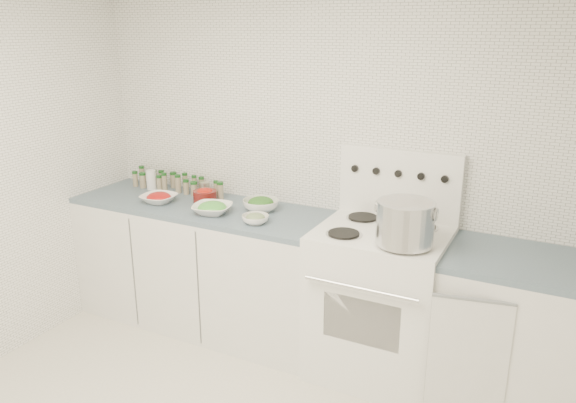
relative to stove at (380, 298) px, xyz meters
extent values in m
cube|color=white|center=(-0.48, 0.32, 0.75)|extent=(3.50, 0.02, 2.50)
cube|color=white|center=(-1.30, 0.00, -0.06)|extent=(1.85, 0.62, 0.86)
cube|color=#425463|center=(-1.30, 0.00, 0.39)|extent=(1.85, 0.62, 0.03)
cube|color=white|center=(0.00, -0.01, -0.04)|extent=(0.76, 0.65, 0.92)
cube|color=black|center=(0.00, -0.33, 0.00)|extent=(0.45, 0.01, 0.28)
cylinder|color=silver|center=(0.00, -0.37, 0.22)|extent=(0.65, 0.02, 0.02)
cube|color=white|center=(0.00, -0.01, 0.43)|extent=(0.76, 0.65, 0.01)
cube|color=white|center=(0.00, 0.28, 0.65)|extent=(0.76, 0.06, 0.43)
cylinder|color=silver|center=(-0.18, -0.17, 0.44)|extent=(0.21, 0.21, 0.01)
cylinder|color=black|center=(-0.18, -0.17, 0.45)|extent=(0.18, 0.18, 0.01)
cylinder|color=silver|center=(0.18, -0.17, 0.44)|extent=(0.21, 0.21, 0.01)
cylinder|color=black|center=(0.18, -0.17, 0.45)|extent=(0.18, 0.18, 0.01)
cylinder|color=silver|center=(-0.18, 0.15, 0.44)|extent=(0.21, 0.21, 0.01)
cylinder|color=black|center=(-0.18, 0.15, 0.45)|extent=(0.18, 0.18, 0.01)
cylinder|color=silver|center=(0.18, 0.15, 0.44)|extent=(0.21, 0.21, 0.01)
cylinder|color=black|center=(0.18, 0.15, 0.45)|extent=(0.18, 0.18, 0.01)
cylinder|color=black|center=(-0.28, 0.25, 0.72)|extent=(0.04, 0.02, 0.04)
cylinder|color=black|center=(-0.14, 0.25, 0.72)|extent=(0.04, 0.02, 0.04)
cylinder|color=black|center=(0.00, 0.25, 0.72)|extent=(0.04, 0.02, 0.04)
cylinder|color=black|center=(0.14, 0.25, 0.72)|extent=(0.04, 0.02, 0.04)
cylinder|color=black|center=(0.28, 0.25, 0.72)|extent=(0.04, 0.02, 0.04)
cube|color=white|center=(0.82, 0.00, -0.06)|extent=(0.89, 0.62, 0.86)
cube|color=#425463|center=(0.82, 0.00, 0.39)|extent=(0.89, 0.62, 0.03)
cube|color=white|center=(0.59, -0.34, -0.07)|extent=(0.40, 0.09, 0.70)
cylinder|color=silver|center=(0.17, -0.18, 0.57)|extent=(0.31, 0.31, 0.24)
cylinder|color=orange|center=(0.17, -0.18, 0.67)|extent=(0.28, 0.28, 0.03)
torus|color=silver|center=(0.01, -0.18, 0.64)|extent=(0.01, 0.08, 0.08)
torus|color=silver|center=(0.33, -0.18, 0.64)|extent=(0.01, 0.08, 0.08)
imported|color=white|center=(-1.59, -0.09, 0.43)|extent=(0.24, 0.24, 0.06)
ellipsoid|color=#A60E12|center=(-1.59, -0.09, 0.44)|extent=(0.17, 0.17, 0.08)
imported|color=white|center=(-1.12, -0.12, 0.43)|extent=(0.31, 0.31, 0.06)
ellipsoid|color=green|center=(-1.12, -0.12, 0.45)|extent=(0.18, 0.18, 0.08)
imported|color=white|center=(-0.87, 0.08, 0.44)|extent=(0.29, 0.29, 0.07)
ellipsoid|color=#255117|center=(-0.87, 0.08, 0.46)|extent=(0.17, 0.17, 0.08)
imported|color=white|center=(-0.78, -0.15, 0.43)|extent=(0.19, 0.19, 0.05)
ellipsoid|color=#264C1E|center=(-0.78, -0.15, 0.44)|extent=(0.12, 0.12, 0.05)
cylinder|color=#5B120F|center=(-1.31, 0.07, 0.44)|extent=(0.16, 0.16, 0.08)
ellipsoid|color=#B5230C|center=(-1.31, 0.07, 0.48)|extent=(0.12, 0.12, 0.06)
cylinder|color=white|center=(-1.86, 0.16, 0.48)|extent=(0.09, 0.09, 0.14)
cylinder|color=#AFA894|center=(-1.41, 0.21, 0.45)|extent=(0.08, 0.08, 0.10)
cylinder|color=gray|center=(-2.05, 0.26, 0.46)|extent=(0.04, 0.04, 0.12)
cylinder|color=#144717|center=(-2.05, 0.26, 0.53)|extent=(0.04, 0.04, 0.02)
cylinder|color=gray|center=(-1.91, 0.25, 0.46)|extent=(0.04, 0.04, 0.10)
cylinder|color=#144717|center=(-1.91, 0.25, 0.52)|extent=(0.04, 0.04, 0.02)
cylinder|color=gray|center=(-1.84, 0.25, 0.46)|extent=(0.04, 0.04, 0.11)
cylinder|color=#144717|center=(-1.84, 0.25, 0.52)|extent=(0.04, 0.04, 0.02)
cylinder|color=gray|center=(-1.74, 0.26, 0.45)|extent=(0.05, 0.05, 0.10)
cylinder|color=#144717|center=(-1.74, 0.26, 0.52)|extent=(0.05, 0.05, 0.02)
cylinder|color=gray|center=(-1.62, 0.25, 0.46)|extent=(0.04, 0.04, 0.12)
cylinder|color=#144717|center=(-1.62, 0.25, 0.53)|extent=(0.04, 0.04, 0.02)
cylinder|color=gray|center=(-1.53, 0.24, 0.46)|extent=(0.04, 0.04, 0.11)
cylinder|color=#144717|center=(-1.53, 0.24, 0.52)|extent=(0.04, 0.04, 0.02)
cylinder|color=gray|center=(-1.47, 0.25, 0.45)|extent=(0.04, 0.04, 0.10)
cylinder|color=#144717|center=(-1.47, 0.25, 0.51)|extent=(0.04, 0.04, 0.02)
cylinder|color=gray|center=(-1.34, 0.24, 0.45)|extent=(0.04, 0.04, 0.09)
cylinder|color=#144717|center=(-1.34, 0.24, 0.50)|extent=(0.04, 0.04, 0.02)
cylinder|color=gray|center=(-2.02, 0.16, 0.45)|extent=(0.04, 0.04, 0.10)
cylinder|color=#144717|center=(-2.02, 0.16, 0.51)|extent=(0.04, 0.04, 0.02)
cylinder|color=gray|center=(-1.94, 0.15, 0.45)|extent=(0.05, 0.05, 0.10)
cylinder|color=#144717|center=(-1.94, 0.15, 0.51)|extent=(0.05, 0.05, 0.02)
cylinder|color=gray|center=(-1.80, 0.17, 0.45)|extent=(0.04, 0.04, 0.09)
cylinder|color=#144717|center=(-1.80, 0.17, 0.50)|extent=(0.04, 0.04, 0.02)
cylinder|color=gray|center=(-1.74, 0.16, 0.46)|extent=(0.04, 0.04, 0.12)
cylinder|color=#144717|center=(-1.74, 0.16, 0.53)|extent=(0.04, 0.04, 0.02)
cylinder|color=gray|center=(-1.62, 0.16, 0.46)|extent=(0.04, 0.04, 0.12)
cylinder|color=#144717|center=(-1.62, 0.16, 0.53)|extent=(0.04, 0.04, 0.02)
cylinder|color=gray|center=(-1.55, 0.16, 0.45)|extent=(0.04, 0.04, 0.09)
cylinder|color=#144717|center=(-1.55, 0.16, 0.50)|extent=(0.04, 0.04, 0.02)
cylinder|color=gray|center=(-1.47, 0.16, 0.45)|extent=(0.05, 0.05, 0.09)
cylinder|color=#144717|center=(-1.47, 0.16, 0.50)|extent=(0.05, 0.05, 0.02)
cylinder|color=gray|center=(-1.25, 0.16, 0.46)|extent=(0.04, 0.04, 0.11)
cylinder|color=#144717|center=(-1.25, 0.16, 0.52)|extent=(0.05, 0.05, 0.02)
camera|label=1|loc=(0.90, -3.00, 1.59)|focal=35.00mm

